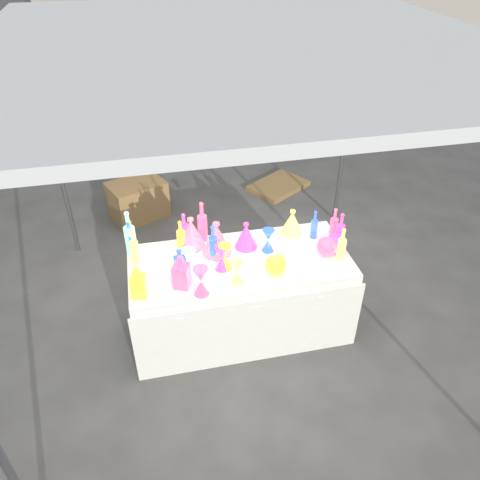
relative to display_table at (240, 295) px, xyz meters
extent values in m
plane|color=#605E59|center=(0.00, 0.01, -0.37)|extent=(80.00, 80.00, 0.00)
cylinder|color=gray|center=(-1.50, 1.51, 0.83)|extent=(0.04, 0.04, 2.40)
cylinder|color=gray|center=(1.50, 1.51, 0.83)|extent=(0.04, 0.04, 2.40)
cube|color=white|center=(0.00, 0.01, 2.06)|extent=(3.15, 3.15, 0.06)
cylinder|color=gray|center=(0.00, 1.48, 0.63)|extent=(3.00, 0.04, 0.04)
cube|color=white|center=(0.00, 0.01, 0.00)|extent=(1.80, 0.80, 0.75)
cube|color=white|center=(0.00, -0.41, -0.04)|extent=(1.84, 0.02, 0.68)
cube|color=white|center=(-0.55, -0.42, 0.23)|extent=(0.06, 0.00, 0.03)
cube|color=white|center=(0.05, -0.42, 0.23)|extent=(0.06, 0.00, 0.03)
cube|color=white|center=(0.55, -0.42, 0.23)|extent=(0.06, 0.00, 0.03)
cube|color=olive|center=(-0.80, 2.08, -0.15)|extent=(0.76, 0.67, 0.46)
cube|color=olive|center=(1.05, 2.39, -0.34)|extent=(0.90, 0.84, 0.06)
camera|label=1|loc=(-0.64, -2.93, 2.72)|focal=35.00mm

